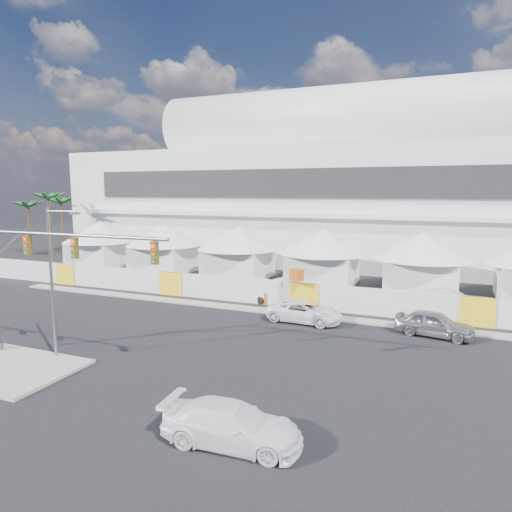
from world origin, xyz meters
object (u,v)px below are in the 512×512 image
at_px(sedan_silver, 434,324).
at_px(boom_lift, 265,291).
at_px(pickup_curb, 305,312).
at_px(lot_car_a, 451,299).
at_px(traffic_mast, 23,277).
at_px(pickup_near, 232,424).
at_px(streetlight_median, 54,272).

distance_m(sedan_silver, boom_lift, 13.80).
distance_m(pickup_curb, boom_lift, 6.57).
distance_m(sedan_silver, lot_car_a, 7.88).
height_order(traffic_mast, boom_lift, traffic_mast).
bearing_deg(pickup_near, boom_lift, 13.65).
distance_m(lot_car_a, boom_lift, 14.45).
distance_m(sedan_silver, streetlight_median, 22.47).
relative_size(pickup_curb, boom_lift, 0.81).
xyz_separation_m(pickup_near, lot_car_a, (7.35, 23.73, -0.04)).
relative_size(sedan_silver, lot_car_a, 1.09).
distance_m(traffic_mast, boom_lift, 18.76).
relative_size(pickup_curb, lot_car_a, 1.21).
relative_size(lot_car_a, traffic_mast, 0.36).
bearing_deg(pickup_curb, lot_car_a, -46.68).
bearing_deg(pickup_curb, traffic_mast, 139.31).
bearing_deg(pickup_curb, boom_lift, 48.76).
distance_m(pickup_near, boom_lift, 21.44).
distance_m(pickup_near, traffic_mast, 14.72).
xyz_separation_m(traffic_mast, boom_lift, (7.12, 16.97, -3.65)).
bearing_deg(lot_car_a, sedan_silver, -179.27).
relative_size(pickup_near, streetlight_median, 0.64).
height_order(sedan_silver, lot_car_a, sedan_silver).
distance_m(sedan_silver, pickup_curb, 8.36).
xyz_separation_m(sedan_silver, pickup_near, (-6.36, -15.92, -0.05)).
xyz_separation_m(sedan_silver, lot_car_a, (0.99, 7.81, -0.09)).
distance_m(sedan_silver, traffic_mast, 24.04).
xyz_separation_m(pickup_near, boom_lift, (-6.70, 20.37, 0.10)).
distance_m(pickup_near, streetlight_median, 13.52).
distance_m(sedan_silver, pickup_near, 17.14).
height_order(pickup_near, lot_car_a, pickup_near).
bearing_deg(lot_car_a, boom_lift, 111.40).
xyz_separation_m(lot_car_a, traffic_mast, (-21.17, -20.33, 3.79)).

